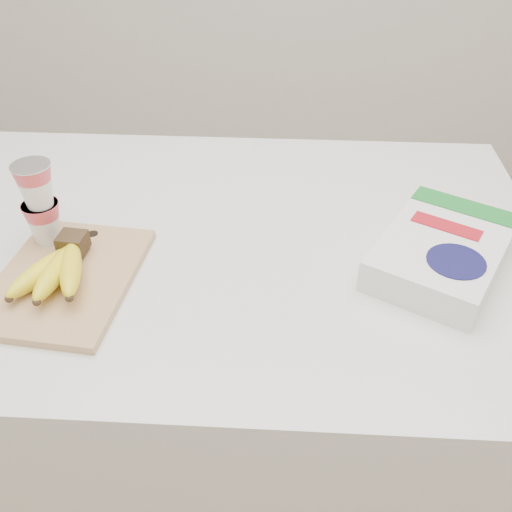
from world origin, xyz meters
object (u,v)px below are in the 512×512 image
(cutting_board, at_px, (66,279))
(yogurt_stack, at_px, (39,201))
(table, at_px, (221,396))
(cereal_box, at_px, (442,252))
(bananas, at_px, (58,268))

(cutting_board, height_order, yogurt_stack, yogurt_stack)
(table, height_order, cereal_box, cereal_box)
(table, xyz_separation_m, yogurt_stack, (-0.30, -0.05, 0.59))
(table, bearing_deg, yogurt_stack, -170.88)
(yogurt_stack, bearing_deg, table, 9.12)
(table, height_order, yogurt_stack, yogurt_stack)
(cutting_board, distance_m, yogurt_stack, 0.15)
(table, xyz_separation_m, cutting_board, (-0.24, -0.15, 0.49))
(cereal_box, bearing_deg, bananas, -142.68)
(bananas, distance_m, yogurt_stack, 0.14)
(cutting_board, relative_size, yogurt_stack, 1.94)
(bananas, xyz_separation_m, cereal_box, (0.67, 0.09, -0.01))
(cereal_box, bearing_deg, cutting_board, -143.37)
(table, xyz_separation_m, bananas, (-0.24, -0.16, 0.52))
(bananas, xyz_separation_m, yogurt_stack, (-0.06, 0.11, 0.06))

